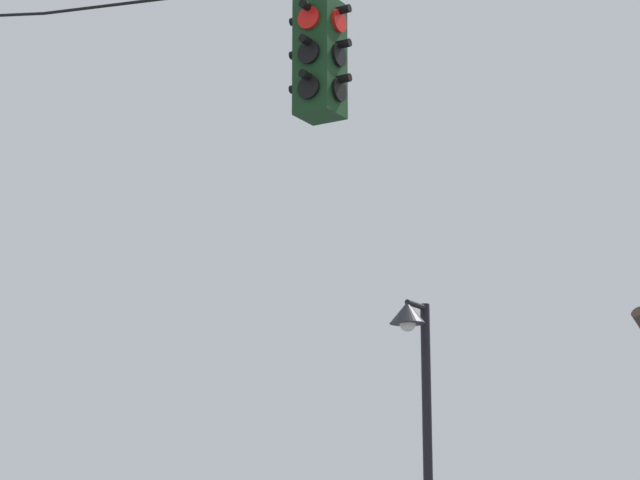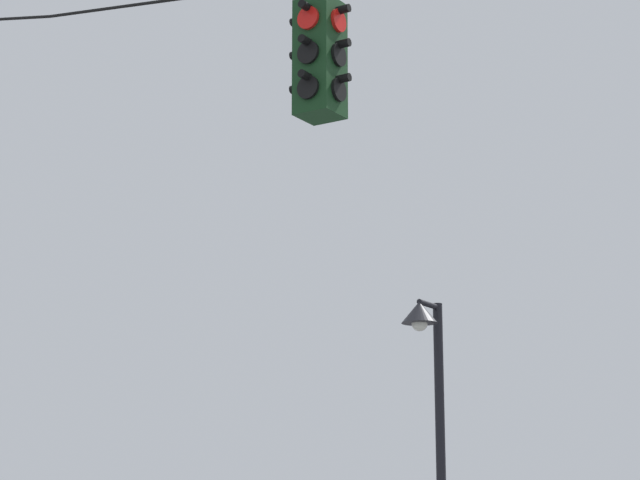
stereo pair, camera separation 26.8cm
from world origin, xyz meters
The scene contains 2 objects.
traffic_light_near_right_pole centered at (-2.56, 0.10, 5.92)m, with size 0.58×0.58×1.27m.
street_lamp centered at (-4.40, 5.54, 3.51)m, with size 0.45×0.78×4.86m.
Camera 1 is at (2.49, -8.35, 2.06)m, focal length 70.00 mm.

